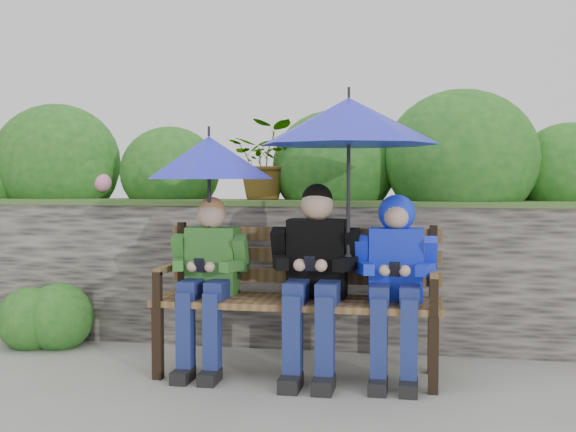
% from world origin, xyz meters
% --- Properties ---
extents(ground, '(60.00, 60.00, 0.00)m').
position_xyz_m(ground, '(0.00, 0.00, 0.00)').
color(ground, slate).
rests_on(ground, ground).
extents(garden_backdrop, '(8.00, 2.88, 1.84)m').
position_xyz_m(garden_backdrop, '(-0.10, 1.56, 0.67)').
color(garden_backdrop, '#2F2D2B').
rests_on(garden_backdrop, ground).
extents(park_bench, '(1.71, 0.50, 0.90)m').
position_xyz_m(park_bench, '(0.09, -0.01, 0.51)').
color(park_bench, black).
rests_on(park_bench, ground).
extents(boy_left, '(0.46, 0.53, 1.07)m').
position_xyz_m(boy_left, '(-0.46, -0.09, 0.61)').
color(boy_left, '#345B28').
rests_on(boy_left, ground).
extents(boy_middle, '(0.52, 0.61, 1.15)m').
position_xyz_m(boy_middle, '(0.20, -0.10, 0.64)').
color(boy_middle, black).
rests_on(boy_middle, ground).
extents(boy_right, '(0.47, 0.57, 1.09)m').
position_xyz_m(boy_right, '(0.67, -0.08, 0.65)').
color(boy_right, '#1E2DC0').
rests_on(boy_right, ground).
extents(umbrella_left, '(0.80, 0.80, 0.82)m').
position_xyz_m(umbrella_left, '(-0.46, -0.06, 1.31)').
color(umbrella_left, '#1D22CF').
rests_on(umbrella_left, ground).
extents(umbrella_right, '(1.05, 1.05, 1.01)m').
position_xyz_m(umbrella_right, '(0.40, -0.10, 1.51)').
color(umbrella_right, '#1D22CF').
rests_on(umbrella_right, ground).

